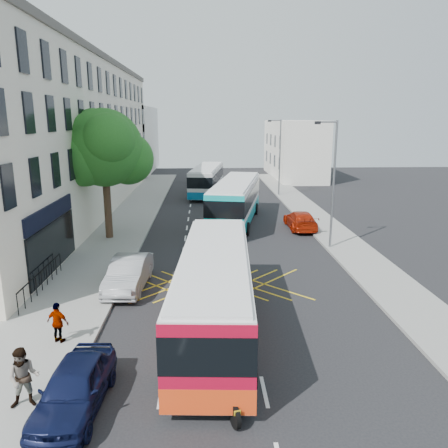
{
  "coord_description": "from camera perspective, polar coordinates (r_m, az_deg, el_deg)",
  "views": [
    {
      "loc": [
        -1.78,
        -14.86,
        8.25
      ],
      "look_at": [
        -0.67,
        10.1,
        2.2
      ],
      "focal_mm": 35.0,
      "sensor_mm": 36.0,
      "label": 1
    }
  ],
  "objects": [
    {
      "name": "distant_car_silver",
      "position": [
        56.46,
        2.27,
        5.88
      ],
      "size": [
        1.91,
        4.0,
        1.32
      ],
      "primitive_type": "imported",
      "rotation": [
        0.0,
        0.0,
        3.05
      ],
      "color": "#ADAFB5",
      "rests_on": "ground"
    },
    {
      "name": "terrace_main",
      "position": [
        41.23,
        -20.14,
        10.73
      ],
      "size": [
        8.3,
        45.0,
        13.5
      ],
      "color": "beige",
      "rests_on": "ground"
    },
    {
      "name": "bus_far",
      "position": [
        48.64,
        -2.24,
        5.8
      ],
      "size": [
        4.05,
        11.34,
        3.12
      ],
      "rotation": [
        0.0,
        0.0,
        -0.14
      ],
      "color": "silver",
      "rests_on": "ground"
    },
    {
      "name": "parked_car_blue",
      "position": [
        14.12,
        -18.92,
        -19.5
      ],
      "size": [
        1.89,
        4.24,
        1.42
      ],
      "primitive_type": "imported",
      "rotation": [
        0.0,
        0.0,
        -0.05
      ],
      "color": "#0D1335",
      "rests_on": "ground"
    },
    {
      "name": "red_hatchback",
      "position": [
        33.89,
        9.93,
        0.52
      ],
      "size": [
        1.98,
        4.79,
        1.38
      ],
      "primitive_type": "imported",
      "rotation": [
        0.0,
        0.0,
        3.15
      ],
      "color": "#A51D07",
      "rests_on": "ground"
    },
    {
      "name": "distant_car_grey",
      "position": [
        58.22,
        -3.57,
        6.02
      ],
      "size": [
        2.46,
        4.42,
        1.17
      ],
      "primitive_type": "imported",
      "rotation": [
        0.0,
        0.0,
        -0.13
      ],
      "color": "#42444A",
      "rests_on": "ground"
    },
    {
      "name": "railings",
      "position": [
        22.94,
        -22.74,
        -6.66
      ],
      "size": [
        0.08,
        5.6,
        1.14
      ],
      "primitive_type": null,
      "color": "black",
      "rests_on": "pavement_left"
    },
    {
      "name": "lamp_far",
      "position": [
        47.68,
        7.19,
        9.14
      ],
      "size": [
        1.45,
        0.15,
        8.0
      ],
      "color": "slate",
      "rests_on": "pavement_right"
    },
    {
      "name": "ground",
      "position": [
        17.1,
        3.9,
        -15.28
      ],
      "size": [
        120.0,
        120.0,
        0.0
      ],
      "primitive_type": "plane",
      "color": "black",
      "rests_on": "ground"
    },
    {
      "name": "bus_near",
      "position": [
        17.32,
        -1.21,
        -8.6
      ],
      "size": [
        3.37,
        11.65,
        3.24
      ],
      "rotation": [
        0.0,
        0.0,
        -0.06
      ],
      "color": "silver",
      "rests_on": "ground"
    },
    {
      "name": "pavement_left",
      "position": [
        31.68,
        -14.7,
        -1.8
      ],
      "size": [
        5.0,
        70.0,
        0.15
      ],
      "primitive_type": "cube",
      "color": "gray",
      "rests_on": "ground"
    },
    {
      "name": "pavement_right",
      "position": [
        32.33,
        14.24,
        -1.47
      ],
      "size": [
        3.0,
        70.0,
        0.15
      ],
      "primitive_type": "cube",
      "color": "gray",
      "rests_on": "ground"
    },
    {
      "name": "bus_mid",
      "position": [
        35.29,
        1.52,
        3.07
      ],
      "size": [
        5.19,
        12.45,
        3.41
      ],
      "rotation": [
        0.0,
        0.0,
        -0.2
      ],
      "color": "silver",
      "rests_on": "ground"
    },
    {
      "name": "lamp_near",
      "position": [
        28.26,
        13.95,
        5.82
      ],
      "size": [
        1.45,
        0.15,
        8.0
      ],
      "color": "slate",
      "rests_on": "pavement_right"
    },
    {
      "name": "pedestrian_far",
      "position": [
        17.59,
        -20.86,
        -11.95
      ],
      "size": [
        0.99,
        0.67,
        1.56
      ],
      "primitive_type": "imported",
      "rotation": [
        0.0,
        0.0,
        2.79
      ],
      "color": "gray",
      "rests_on": "pavement_left"
    },
    {
      "name": "street_tree",
      "position": [
        30.64,
        -15.43,
        9.47
      ],
      "size": [
        6.3,
        5.7,
        8.8
      ],
      "color": "#382619",
      "rests_on": "pavement_left"
    },
    {
      "name": "motorbike",
      "position": [
        13.25,
        0.17,
        -19.89
      ],
      "size": [
        0.88,
        2.19,
        2.0
      ],
      "rotation": [
        0.0,
        0.0,
        0.3
      ],
      "color": "black",
      "rests_on": "ground"
    },
    {
      "name": "terrace_far",
      "position": [
        71.0,
        -12.67,
        10.67
      ],
      "size": [
        8.0,
        20.0,
        10.0
      ],
      "primitive_type": "cube",
      "color": "silver",
      "rests_on": "ground"
    },
    {
      "name": "pedestrian_near",
      "position": [
        14.36,
        -24.69,
        -17.8
      ],
      "size": [
        0.99,
        0.83,
        1.82
      ],
      "primitive_type": "imported",
      "rotation": [
        0.0,
        0.0,
        0.16
      ],
      "color": "gray",
      "rests_on": "pavement_left"
    },
    {
      "name": "parked_car_silver",
      "position": [
        22.28,
        -12.33,
        -6.3
      ],
      "size": [
        1.95,
        4.84,
        1.56
      ],
      "primitive_type": "imported",
      "rotation": [
        0.0,
        0.0,
        -0.06
      ],
      "color": "#989A9F",
      "rests_on": "ground"
    },
    {
      "name": "building_right",
      "position": [
        64.29,
        9.06,
        9.66
      ],
      "size": [
        6.0,
        18.0,
        8.0
      ],
      "primitive_type": "cube",
      "color": "silver",
      "rests_on": "ground"
    }
  ]
}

